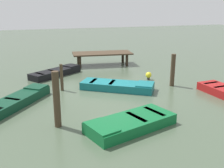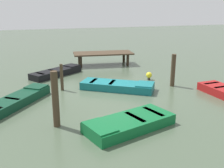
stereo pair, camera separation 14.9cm
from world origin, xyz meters
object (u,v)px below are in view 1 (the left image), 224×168
at_px(mooring_piling_far_right, 57,100).
at_px(rowboat_teal, 118,86).
at_px(rowboat_black, 56,72).
at_px(mooring_piling_far_left, 62,77).
at_px(rowboat_green, 130,123).
at_px(rowboat_dark_green, 17,100).
at_px(rowboat_red, 224,91).
at_px(marker_buoy, 149,75).
at_px(mooring_piling_near_left, 173,70).
at_px(dock_segment, 102,54).

bearing_deg(mooring_piling_far_right, rowboat_teal, 44.22).
bearing_deg(rowboat_black, rowboat_teal, -90.08).
bearing_deg(mooring_piling_far_left, rowboat_green, -72.48).
height_order(rowboat_black, mooring_piling_far_left, mooring_piling_far_left).
distance_m(rowboat_dark_green, mooring_piling_far_left, 2.76).
relative_size(rowboat_red, marker_buoy, 5.76).
distance_m(rowboat_dark_green, mooring_piling_near_left, 8.32).
bearing_deg(marker_buoy, rowboat_teal, -152.31).
xyz_separation_m(rowboat_teal, mooring_piling_far_left, (-2.87, 0.83, 0.50)).
height_order(dock_segment, rowboat_black, dock_segment).
relative_size(rowboat_black, rowboat_red, 1.28).
distance_m(rowboat_black, rowboat_green, 8.84).
bearing_deg(mooring_piling_far_right, marker_buoy, 38.43).
relative_size(rowboat_black, mooring_piling_far_right, 1.65).
height_order(dock_segment, mooring_piling_far_right, mooring_piling_far_right).
relative_size(dock_segment, rowboat_black, 1.30).
distance_m(rowboat_black, mooring_piling_far_left, 3.29).
height_order(mooring_piling_near_left, mooring_piling_far_left, mooring_piling_near_left).
relative_size(rowboat_teal, marker_buoy, 8.16).
distance_m(dock_segment, rowboat_green, 11.07).
relative_size(rowboat_red, rowboat_green, 0.76).
xyz_separation_m(rowboat_teal, rowboat_green, (-1.16, -4.61, 0.00)).
bearing_deg(mooring_piling_near_left, rowboat_red, -54.00).
bearing_deg(mooring_piling_near_left, marker_buoy, 113.40).
relative_size(dock_segment, mooring_piling_near_left, 2.52).
distance_m(mooring_piling_near_left, marker_buoy, 1.84).
bearing_deg(rowboat_dark_green, mooring_piling_near_left, -49.78).
distance_m(rowboat_teal, rowboat_red, 5.46).
bearing_deg(mooring_piling_far_right, rowboat_green, -22.34).
height_order(rowboat_dark_green, mooring_piling_far_right, mooring_piling_far_right).
xyz_separation_m(dock_segment, rowboat_black, (-3.77, -2.16, -0.61)).
height_order(rowboat_black, rowboat_green, same).
height_order(dock_segment, rowboat_teal, dock_segment).
relative_size(rowboat_dark_green, mooring_piling_near_left, 2.06).
height_order(rowboat_black, rowboat_dark_green, same).
relative_size(rowboat_red, mooring_piling_near_left, 1.52).
xyz_separation_m(rowboat_teal, rowboat_black, (-2.79, 4.08, 0.00)).
bearing_deg(rowboat_teal, marker_buoy, 61.29).
bearing_deg(dock_segment, rowboat_red, -59.94).
relative_size(rowboat_dark_green, mooring_piling_far_right, 1.76).
relative_size(rowboat_teal, mooring_piling_near_left, 2.15).
xyz_separation_m(rowboat_green, mooring_piling_far_right, (-2.52, 1.03, 0.85)).
height_order(rowboat_green, mooring_piling_far_right, mooring_piling_far_right).
bearing_deg(rowboat_dark_green, mooring_piling_far_left, -18.67).
bearing_deg(mooring_piling_far_left, rowboat_teal, -16.07).
bearing_deg(marker_buoy, rowboat_green, -121.50).
distance_m(dock_segment, mooring_piling_far_left, 6.64).
distance_m(dock_segment, rowboat_teal, 6.34).
relative_size(rowboat_green, mooring_piling_far_right, 1.70).
bearing_deg(rowboat_dark_green, rowboat_red, -63.25).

